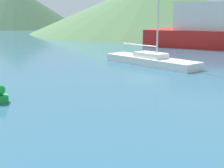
{
  "coord_description": "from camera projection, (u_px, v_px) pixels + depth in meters",
  "views": [
    {
      "loc": [
        3.28,
        2.49,
        3.91
      ],
      "look_at": [
        -0.36,
        14.0,
        1.2
      ],
      "focal_mm": 50.0,
      "sensor_mm": 36.0,
      "label": 1
    }
  ],
  "objects": [
    {
      "name": "hill_central",
      "position": [
        155.0,
        6.0,
        67.31
      ],
      "size": [
        53.29,
        53.29,
        11.29
      ],
      "color": "#476B42",
      "rests_on": "ground_plane"
    },
    {
      "name": "buoy_marker",
      "position": [
        0.0,
        95.0,
        14.09
      ],
      "size": [
        0.72,
        0.72,
        0.83
      ],
      "color": "green",
      "rests_on": "ground_plane"
    },
    {
      "name": "sailboat_middle",
      "position": [
        151.0,
        60.0,
        24.7
      ],
      "size": [
        8.24,
        6.17,
        7.69
      ],
      "rotation": [
        0.0,
        0.0,
        -0.56
      ],
      "color": "white",
      "rests_on": "ground_plane"
    },
    {
      "name": "hill_west",
      "position": [
        13.0,
        6.0,
        92.51
      ],
      "size": [
        38.72,
        38.72,
        12.37
      ],
      "color": "#38563D",
      "rests_on": "ground_plane"
    }
  ]
}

